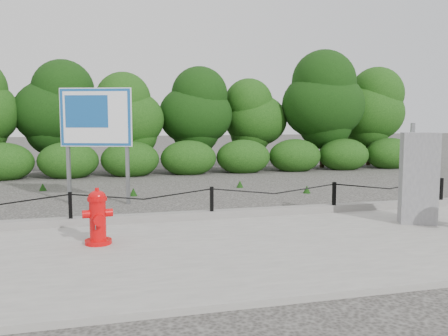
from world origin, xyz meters
TOP-DOWN VIEW (x-y plane):
  - ground at (0.00, 0.00)m, footprint 90.00×90.00m
  - sidewalk at (0.00, -2.00)m, footprint 14.00×4.00m
  - curb at (0.00, 0.05)m, footprint 14.00×0.22m
  - chain_barrier at (0.00, 0.00)m, footprint 10.06×0.06m
  - treeline at (0.12, 8.91)m, footprint 20.35×3.47m
  - fire_hydrant at (-2.04, -1.31)m, footprint 0.45×0.47m
  - utility_cabinet at (3.44, -1.30)m, footprint 0.70×0.57m
  - advertising_sign at (-2.06, 2.59)m, footprint 1.56×0.62m

SIDE VIEW (x-z plane):
  - ground at x=0.00m, z-range 0.00..0.00m
  - sidewalk at x=0.00m, z-range 0.00..0.08m
  - curb at x=0.00m, z-range 0.08..0.22m
  - chain_barrier at x=0.00m, z-range 0.16..0.76m
  - fire_hydrant at x=-2.04m, z-range 0.06..0.90m
  - utility_cabinet at x=3.44m, z-range 0.00..1.78m
  - advertising_sign at x=-2.06m, z-range 0.54..3.15m
  - treeline at x=0.12m, z-range 0.15..4.61m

